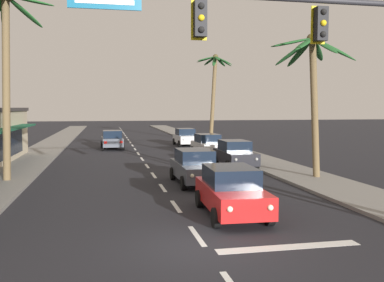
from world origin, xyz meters
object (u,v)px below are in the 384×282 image
traffic_signal_mast (328,53)px  palm_left_second (6,46)px  sedan_parked_mid_kerb (185,137)px  sedan_third_in_queue (195,166)px  sedan_parked_nearest_kerb (235,154)px  palm_right_second (313,72)px  sedan_oncoming_far (112,140)px  sedan_lead_at_stop_bar (231,191)px  palm_right_farthest (214,81)px  sedan_parked_far_kerb (208,145)px

traffic_signal_mast → palm_left_second: (-10.78, 11.32, 1.46)m
sedan_parked_mid_kerb → sedan_third_in_queue: bearing=-99.3°
sedan_parked_nearest_kerb → palm_right_second: size_ratio=0.60×
traffic_signal_mast → sedan_oncoming_far: traffic_signal_mast is taller
sedan_lead_at_stop_bar → traffic_signal_mast: bearing=-57.9°
sedan_third_in_queue → palm_left_second: 10.90m
palm_right_second → palm_right_farthest: 24.08m
sedan_lead_at_stop_bar → palm_left_second: 13.54m
sedan_lead_at_stop_bar → sedan_third_in_queue: (0.03, 6.23, 0.00)m
sedan_oncoming_far → sedan_parked_far_kerb: size_ratio=1.00×
sedan_parked_nearest_kerb → palm_left_second: (-12.57, -2.99, 5.86)m
palm_left_second → sedan_parked_nearest_kerb: bearing=13.4°
sedan_parked_mid_kerb → palm_right_second: size_ratio=0.60×
sedan_parked_nearest_kerb → palm_right_farthest: size_ratio=0.47×
palm_right_second → sedan_parked_far_kerb: bearing=102.6°
sedan_lead_at_stop_bar → sedan_oncoming_far: same height
sedan_parked_far_kerb → sedan_oncoming_far: bearing=136.4°
sedan_parked_nearest_kerb → palm_left_second: size_ratio=0.48×
traffic_signal_mast → palm_right_second: bearing=64.9°
sedan_lead_at_stop_bar → sedan_oncoming_far: bearing=98.4°
sedan_third_in_queue → sedan_oncoming_far: same height
palm_left_second → palm_right_farthest: (16.09, 21.92, -0.21)m
palm_left_second → sedan_lead_at_stop_bar: bearing=-43.1°
palm_right_second → palm_left_second: bearing=172.0°
palm_left_second → palm_right_second: bearing=-8.0°
sedan_lead_at_stop_bar → sedan_parked_nearest_kerb: (3.66, 11.34, 0.00)m
palm_right_farthest → traffic_signal_mast: bearing=-99.1°
sedan_parked_mid_kerb → palm_right_second: bearing=-82.4°
sedan_oncoming_far → sedan_parked_far_kerb: 9.94m
sedan_parked_mid_kerb → sedan_parked_far_kerb: bearing=-89.3°
sedan_third_in_queue → palm_left_second: size_ratio=0.48×
sedan_lead_at_stop_bar → sedan_parked_nearest_kerb: same height
traffic_signal_mast → sedan_parked_nearest_kerb: 15.08m
sedan_parked_far_kerb → palm_right_second: palm_right_second is taller
palm_right_farthest → palm_left_second: bearing=-126.3°
sedan_lead_at_stop_bar → palm_right_second: palm_right_second is taller
sedan_parked_nearest_kerb → sedan_parked_mid_kerb: (-0.24, 15.55, 0.00)m
traffic_signal_mast → sedan_parked_mid_kerb: bearing=87.0°
palm_right_second → palm_right_farthest: palm_right_farthest is taller
sedan_lead_at_stop_bar → sedan_parked_far_kerb: size_ratio=1.00×
sedan_oncoming_far → palm_right_farthest: palm_right_farthest is taller
traffic_signal_mast → sedan_parked_nearest_kerb: size_ratio=2.31×
traffic_signal_mast → sedan_third_in_queue: size_ratio=2.31×
sedan_lead_at_stop_bar → sedan_third_in_queue: size_ratio=1.01×
traffic_signal_mast → sedan_parked_mid_kerb: size_ratio=2.31×
traffic_signal_mast → palm_right_second: palm_right_second is taller
sedan_lead_at_stop_bar → sedan_parked_mid_kerb: size_ratio=1.01×
sedan_parked_mid_kerb → palm_left_second: size_ratio=0.48×
sedan_parked_mid_kerb → sedan_parked_far_kerb: same height
sedan_lead_at_stop_bar → sedan_parked_nearest_kerb: size_ratio=1.01×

